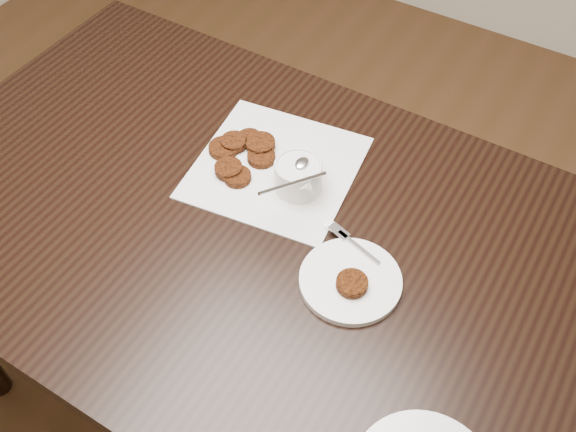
{
  "coord_description": "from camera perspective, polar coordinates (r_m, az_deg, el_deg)",
  "views": [
    {
      "loc": [
        0.52,
        -0.57,
        1.7
      ],
      "look_at": [
        0.13,
        0.06,
        0.8
      ],
      "focal_mm": 40.71,
      "sensor_mm": 36.0,
      "label": 1
    }
  ],
  "objects": [
    {
      "name": "floor",
      "position": [
        1.87,
        -4.57,
        -15.45
      ],
      "size": [
        4.0,
        4.0,
        0.0
      ],
      "primitive_type": "plane",
      "color": "#52321C",
      "rests_on": "ground"
    },
    {
      "name": "table",
      "position": [
        1.54,
        -3.55,
        -8.95
      ],
      "size": [
        1.37,
        0.88,
        0.75
      ],
      "primitive_type": "cube",
      "color": "black",
      "rests_on": "floor"
    },
    {
      "name": "napkin",
      "position": [
        1.31,
        -1.07,
        4.27
      ],
      "size": [
        0.35,
        0.35,
        0.0
      ],
      "primitive_type": "cube",
      "rotation": [
        0.0,
        0.0,
        0.14
      ],
      "color": "white",
      "rests_on": "table"
    },
    {
      "name": "sauce_ramekin",
      "position": [
        1.23,
        0.92,
        4.57
      ],
      "size": [
        0.16,
        0.16,
        0.13
      ],
      "primitive_type": null,
      "rotation": [
        0.0,
        0.0,
        -0.4
      ],
      "color": "silver",
      "rests_on": "napkin"
    },
    {
      "name": "patty_cluster",
      "position": [
        1.33,
        -4.01,
        5.59
      ],
      "size": [
        0.25,
        0.25,
        0.02
      ],
      "primitive_type": null,
      "rotation": [
        0.0,
        0.0,
        0.3
      ],
      "color": "#5F250C",
      "rests_on": "napkin"
    },
    {
      "name": "plate_with_patty",
      "position": [
        1.14,
        5.49,
        -5.45
      ],
      "size": [
        0.22,
        0.22,
        0.03
      ],
      "primitive_type": null,
      "rotation": [
        0.0,
        0.0,
        -0.28
      ],
      "color": "white",
      "rests_on": "table"
    }
  ]
}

